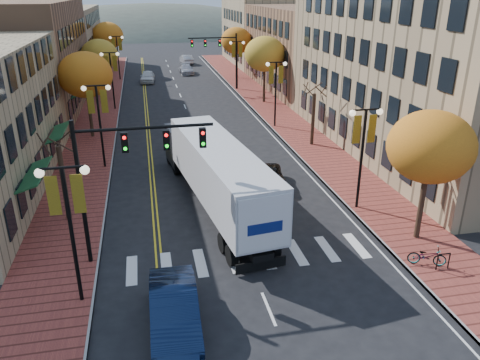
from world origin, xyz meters
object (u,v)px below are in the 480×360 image
semi_truck (213,167)px  navy_sedan (174,311)px  black_suv (268,178)px  bicycle (427,256)px

semi_truck → navy_sedan: (-3.14, -10.76, -1.55)m
semi_truck → black_suv: size_ratio=3.68×
black_suv → bicycle: bearing=-58.8°
black_suv → navy_sedan: bearing=-111.5°
semi_truck → bicycle: size_ratio=9.60×
navy_sedan → black_suv: (7.06, 12.76, -0.22)m
semi_truck → navy_sedan: size_ratio=3.23×
black_suv → bicycle: (4.75, -10.80, -0.02)m
bicycle → black_suv: bearing=46.6°
black_suv → bicycle: 11.80m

